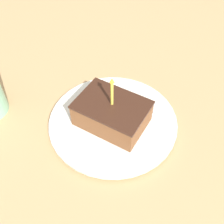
# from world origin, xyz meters

# --- Properties ---
(ground_plane) EXTENTS (2.40, 2.40, 0.04)m
(ground_plane) POSITION_xyz_m (0.00, 0.00, -0.02)
(ground_plane) COLOR tan
(ground_plane) RESTS_ON ground
(plate) EXTENTS (0.26, 0.26, 0.02)m
(plate) POSITION_xyz_m (0.00, -0.02, 0.01)
(plate) COLOR white
(plate) RESTS_ON ground_plane
(cake_slice) EXTENTS (0.09, 0.13, 0.11)m
(cake_slice) POSITION_xyz_m (0.01, -0.02, 0.04)
(cake_slice) COLOR brown
(cake_slice) RESTS_ON plate
(fork) EXTENTS (0.02, 0.20, 0.00)m
(fork) POSITION_xyz_m (-0.06, -0.03, 0.02)
(fork) COLOR silver
(fork) RESTS_ON plate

